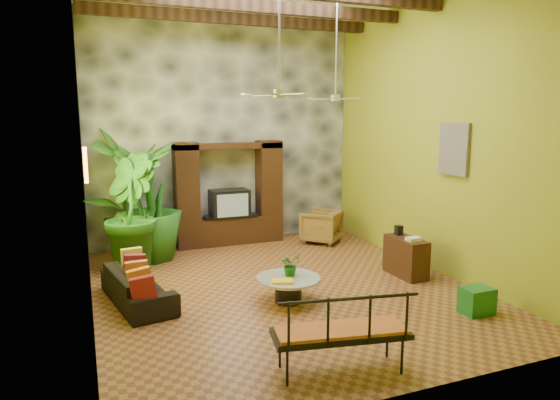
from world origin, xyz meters
name	(u,v)px	position (x,y,z in m)	size (l,w,h in m)	color
ground	(282,287)	(0.00, 0.00, 0.00)	(7.00, 7.00, 0.00)	brown
back_wall	(224,132)	(0.00, 3.50, 2.50)	(6.00, 0.02, 5.00)	#A09F24
left_wall	(81,143)	(-3.00, 0.00, 2.50)	(0.02, 7.00, 5.00)	#A09F24
right_wall	(434,136)	(3.00, 0.00, 2.50)	(0.02, 7.00, 5.00)	#A09F24
stone_accent_wall	(224,132)	(0.00, 3.44, 2.50)	(5.98, 0.10, 4.98)	#393B40
entertainment_center	(229,201)	(0.00, 3.14, 0.97)	(2.40, 0.55, 2.30)	black
ceiling_fan_front	(279,80)	(-0.20, -0.40, 3.40)	(1.28, 1.28, 1.86)	silver
ceiling_fan_back	(336,87)	(1.60, 1.20, 3.40)	(1.28, 1.28, 1.86)	silver
wall_art_mask	(85,165)	(-2.96, 1.00, 2.10)	(0.06, 0.32, 0.55)	#BB9C16
wall_art_painting	(454,149)	(2.96, -0.60, 2.30)	(0.06, 0.70, 0.90)	teal
sofa	(138,287)	(-2.33, 0.18, 0.27)	(1.82, 0.71, 0.53)	black
wicker_armchair	(321,226)	(1.96, 2.45, 0.37)	(0.79, 0.81, 0.74)	olive
tall_plant_a	(122,191)	(-2.28, 3.15, 1.33)	(1.40, 0.95, 2.66)	#2A5F19
tall_plant_b	(128,212)	(-2.26, 2.08, 1.08)	(1.19, 0.96, 2.16)	#246A1B
tall_plant_c	(149,202)	(-1.82, 2.54, 1.18)	(1.32, 1.32, 2.35)	#236019
coffee_table	(288,286)	(-0.15, -0.65, 0.26)	(0.99, 0.99, 0.40)	black
centerpiece_plant	(290,264)	(-0.08, -0.57, 0.58)	(0.32, 0.28, 0.35)	#175A18
yellow_tray	(282,281)	(-0.32, -0.83, 0.42)	(0.31, 0.22, 0.03)	yellow
iron_bench	(344,329)	(-0.41, -2.89, 0.54)	(1.62, 0.84, 0.57)	black
side_console	(406,257)	(2.32, -0.26, 0.35)	(0.39, 0.88, 0.70)	#361A11
green_bin	(477,301)	(2.25, -2.09, 0.20)	(0.45, 0.34, 0.39)	#207933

